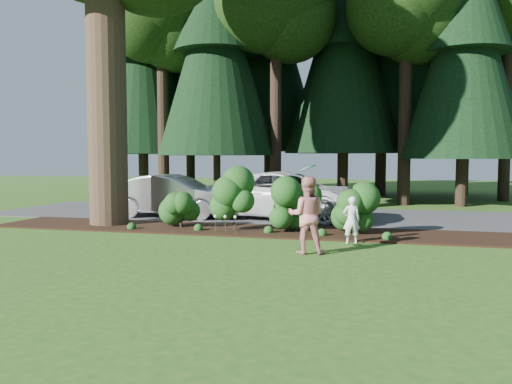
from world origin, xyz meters
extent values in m
plane|color=#204F16|center=(0.00, 0.00, 0.00)|extent=(80.00, 80.00, 0.00)
cube|color=black|center=(0.00, 3.25, 0.03)|extent=(16.00, 2.50, 0.05)
cube|color=#38383A|center=(0.00, 7.50, 0.01)|extent=(22.00, 6.00, 0.03)
cylinder|color=#322319|center=(-4.60, 3.40, 6.00)|extent=(1.24, 1.24, 12.00)
sphere|color=#184A16|center=(-2.00, 3.20, 0.66)|extent=(1.08, 1.08, 1.08)
cylinder|color=black|center=(-2.00, 3.20, 0.15)|extent=(0.08, 0.08, 0.30)
sphere|color=#184A16|center=(-0.20, 3.00, 0.94)|extent=(1.35, 1.35, 1.35)
cylinder|color=black|center=(-0.20, 3.00, 0.15)|extent=(0.08, 0.08, 0.30)
sphere|color=#184A16|center=(1.60, 3.30, 0.83)|extent=(1.26, 1.26, 1.26)
cylinder|color=black|center=(1.60, 3.30, 0.15)|extent=(0.08, 0.08, 0.30)
sphere|color=#184A16|center=(3.40, 3.10, 0.72)|extent=(1.17, 1.17, 1.17)
cylinder|color=black|center=(3.40, 3.10, 0.15)|extent=(0.08, 0.08, 0.30)
cylinder|color=#184A16|center=(-0.60, 2.40, 0.25)|extent=(0.01, 0.01, 0.50)
sphere|color=white|center=(-0.60, 2.40, 0.52)|extent=(0.09, 0.09, 0.09)
cylinder|color=#184A16|center=(-0.30, 2.40, 0.25)|extent=(0.01, 0.01, 0.50)
sphere|color=white|center=(-0.30, 2.40, 0.52)|extent=(0.09, 0.09, 0.09)
cylinder|color=#184A16|center=(0.00, 2.40, 0.25)|extent=(0.01, 0.01, 0.50)
sphere|color=white|center=(0.00, 2.40, 0.52)|extent=(0.09, 0.09, 0.09)
cylinder|color=black|center=(-9.50, 14.00, 4.90)|extent=(0.50, 0.50, 9.80)
cone|color=black|center=(-9.50, 14.00, 7.70)|extent=(6.16, 6.16, 10.50)
cylinder|color=black|center=(-7.00, 14.50, 4.55)|extent=(0.50, 0.50, 9.10)
sphere|color=black|center=(-7.00, 14.50, 10.14)|extent=(5.72, 5.72, 5.72)
cylinder|color=black|center=(-4.00, 15.00, 5.25)|extent=(0.50, 0.50, 10.50)
cone|color=black|center=(-4.00, 15.00, 8.25)|extent=(6.60, 6.60, 11.25)
cylinder|color=black|center=(-1.00, 13.50, 4.38)|extent=(0.50, 0.50, 8.75)
sphere|color=black|center=(-1.00, 13.50, 9.75)|extent=(5.50, 5.50, 5.50)
cylinder|color=black|center=(2.00, 14.50, 5.60)|extent=(0.50, 0.50, 11.20)
cone|color=black|center=(2.00, 14.50, 8.80)|extent=(7.04, 7.04, 12.00)
cylinder|color=black|center=(5.00, 15.50, 4.72)|extent=(0.50, 0.50, 9.45)
cylinder|color=black|center=(7.50, 14.00, 5.42)|extent=(0.50, 0.50, 10.85)
cone|color=black|center=(7.50, 14.00, 8.53)|extent=(6.82, 6.82, 11.62)
cylinder|color=black|center=(10.00, 16.00, 4.90)|extent=(0.50, 0.50, 9.80)
cylinder|color=black|center=(-8.00, 18.50, 5.60)|extent=(0.50, 0.50, 11.20)
cone|color=black|center=(-8.00, 18.50, 8.80)|extent=(7.04, 7.04, 12.00)
cylinder|color=black|center=(-2.50, 18.00, 5.25)|extent=(0.50, 0.50, 10.50)
cone|color=black|center=(-2.50, 18.00, 8.25)|extent=(6.60, 6.60, 11.25)
cylinder|color=black|center=(3.50, 19.00, 5.95)|extent=(0.50, 0.50, 11.90)
cone|color=black|center=(3.50, 19.00, 9.35)|extent=(7.48, 7.48, 12.75)
cylinder|color=black|center=(8.50, 18.50, 5.07)|extent=(0.50, 0.50, 10.15)
cone|color=black|center=(8.50, 18.50, 7.98)|extent=(6.38, 6.38, 10.88)
imported|color=silver|center=(-3.36, 5.83, 0.80)|extent=(4.69, 1.67, 1.54)
imported|color=white|center=(0.84, 6.33, 0.87)|extent=(6.45, 3.94, 1.67)
imported|color=black|center=(0.25, 9.80, 0.74)|extent=(4.94, 2.11, 1.42)
imported|color=white|center=(3.30, 1.80, 0.61)|extent=(0.50, 0.39, 1.22)
imported|color=red|center=(2.37, 0.20, 0.89)|extent=(0.95, 0.79, 1.78)
cylinder|color=#167B70|center=(2.12, 1.99, 1.93)|extent=(0.44, 0.46, 0.19)
cylinder|color=orange|center=(2.12, 1.99, 1.95)|extent=(0.31, 0.32, 0.13)
camera|label=1|loc=(4.05, -11.13, 2.22)|focal=35.00mm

